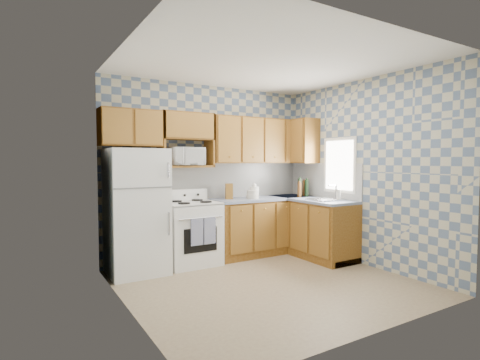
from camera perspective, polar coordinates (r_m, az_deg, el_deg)
name	(u,v)px	position (r m, az deg, el deg)	size (l,w,h in m)	color
floor	(268,283)	(4.84, 4.25, -15.39)	(3.40, 3.40, 0.00)	#7C644B
back_wall	(210,171)	(5.97, -4.64, 1.31)	(3.40, 0.02, 2.70)	slate
right_wall	(363,172)	(5.75, 18.25, 1.11)	(0.02, 3.20, 2.70)	slate
backsplash_back	(232,180)	(6.15, -1.26, -0.03)	(2.60, 0.01, 0.56)	white
backsplash_right	(324,180)	(6.30, 12.64, -0.03)	(0.01, 1.60, 0.56)	white
refrigerator	(136,211)	(5.22, -15.52, -4.64)	(0.75, 0.70, 1.68)	white
stove_body	(191,234)	(5.58, -7.46, -8.14)	(0.76, 0.65, 0.90)	white
cooktop	(191,203)	(5.51, -7.49, -3.49)	(0.76, 0.65, 0.03)	silver
backguard	(184,195)	(5.75, -8.60, -2.27)	(0.76, 0.08, 0.17)	white
dish_towel_left	(197,232)	(5.22, -6.57, -7.86)	(0.18, 0.03, 0.38)	navy
dish_towel_right	(210,231)	(5.31, -4.64, -7.68)	(0.18, 0.03, 0.38)	navy
base_cabinets_back	(263,226)	(6.22, 3.51, -7.04)	(1.75, 0.60, 0.88)	#5E320C
base_cabinets_right	(310,228)	(6.19, 10.60, -7.15)	(0.60, 1.60, 0.88)	#5E320C
countertop_back	(263,199)	(6.16, 3.55, -2.83)	(1.77, 0.63, 0.04)	slate
countertop_right	(310,199)	(6.12, 10.61, -2.91)	(0.63, 1.60, 0.04)	slate
upper_cabinets_back	(259,141)	(6.25, 2.85, 5.98)	(1.75, 0.33, 0.74)	#5E320C
upper_cabinets_fridge	(130,128)	(5.37, -16.38, 7.63)	(0.82, 0.33, 0.50)	#5E320C
upper_cabinets_right	(299,141)	(6.53, 8.96, 5.82)	(0.33, 0.70, 0.74)	#5E320C
microwave_shelf	(186,166)	(5.62, -8.18, 2.05)	(0.80, 0.33, 0.03)	#5E320C
microwave	(186,156)	(5.59, -8.21, 3.58)	(0.49, 0.33, 0.27)	white
sink	(326,200)	(5.87, 12.93, -2.95)	(0.48, 0.40, 0.03)	#B7B7BC
window	(340,165)	(6.04, 14.93, 2.19)	(0.02, 0.66, 0.86)	white
bottle_0	(300,187)	(6.38, 9.09, -1.12)	(0.07, 0.07, 0.30)	black
bottle_1	(307,188)	(6.40, 10.12, -1.21)	(0.07, 0.07, 0.28)	black
bottle_2	(304,188)	(6.49, 9.75, -1.23)	(0.07, 0.07, 0.26)	#5D3615
bottle_3	(299,190)	(6.28, 9.04, -1.46)	(0.07, 0.07, 0.24)	#5D3615
knife_block	(229,191)	(5.87, -1.68, -1.73)	(0.11, 0.11, 0.24)	brown
electric_kettle	(254,192)	(5.99, 2.19, -1.91)	(0.15, 0.15, 0.19)	white
food_containers	(252,195)	(5.91, 1.90, -2.23)	(0.20, 0.20, 0.13)	beige
soap_bottle	(339,195)	(5.82, 14.81, -2.23)	(0.06, 0.06, 0.17)	beige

